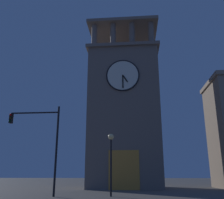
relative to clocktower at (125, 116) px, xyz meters
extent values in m
plane|color=#56544F|center=(3.07, 2.02, -8.73)|extent=(200.00, 200.00, 0.00)
cube|color=#75665B|center=(0.00, -0.02, -0.62)|extent=(8.22, 8.74, 16.21)
cube|color=#75665B|center=(0.00, -0.02, 7.68)|extent=(8.82, 9.34, 0.40)
cylinder|color=#75665B|center=(-3.51, 3.74, 9.40)|extent=(0.70, 0.70, 3.03)
cylinder|color=#75665B|center=(-1.17, 3.74, 9.40)|extent=(0.70, 0.70, 3.03)
cylinder|color=#75665B|center=(1.17, 3.74, 9.40)|extent=(0.70, 0.70, 3.03)
cylinder|color=#75665B|center=(3.51, 3.74, 9.40)|extent=(0.70, 0.70, 3.03)
cylinder|color=#75665B|center=(-3.51, -3.79, 9.40)|extent=(0.70, 0.70, 3.03)
cylinder|color=#75665B|center=(-1.17, -3.79, 9.40)|extent=(0.70, 0.70, 3.03)
cylinder|color=#75665B|center=(1.17, -3.79, 9.40)|extent=(0.70, 0.70, 3.03)
cylinder|color=#75665B|center=(3.51, -3.79, 9.40)|extent=(0.70, 0.70, 3.03)
cube|color=#75665B|center=(0.00, -0.02, 11.11)|extent=(8.82, 9.34, 0.40)
cylinder|color=black|center=(0.00, -0.02, 12.89)|extent=(0.12, 0.12, 3.16)
cylinder|color=silver|center=(0.00, 4.40, 3.74)|extent=(3.67, 0.12, 3.67)
torus|color=black|center=(0.00, 4.42, 3.74)|extent=(3.83, 0.16, 3.83)
cube|color=black|center=(-0.27, 4.50, 3.31)|extent=(0.65, 0.06, 0.91)
cube|color=black|center=(-0.01, 4.50, 2.96)|extent=(0.13, 0.06, 1.56)
cube|color=orange|center=(0.00, 4.29, -6.73)|extent=(3.20, 0.24, 4.00)
cylinder|color=black|center=(4.66, 12.86, -5.41)|extent=(0.16, 0.16, 6.63)
cylinder|color=black|center=(6.56, 12.86, -2.56)|extent=(3.79, 0.12, 0.12)
cube|color=black|center=(8.46, 12.86, -2.98)|extent=(0.22, 0.30, 0.75)
sphere|color=red|center=(8.46, 13.04, -2.71)|extent=(0.16, 0.16, 0.16)
sphere|color=#392705|center=(8.46, 13.04, -2.96)|extent=(0.16, 0.16, 0.16)
sphere|color=#063316|center=(8.46, 13.04, -3.21)|extent=(0.16, 0.16, 0.16)
cylinder|color=black|center=(0.61, 12.33, -6.69)|extent=(0.14, 0.14, 4.07)
sphere|color=#F9DB8C|center=(0.61, 12.33, -4.44)|extent=(0.44, 0.44, 0.44)
camera|label=1|loc=(-1.19, 31.80, -7.23)|focal=41.08mm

